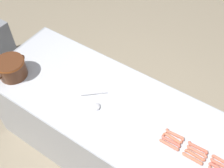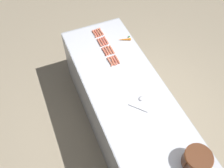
{
  "view_description": "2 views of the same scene",
  "coord_description": "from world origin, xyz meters",
  "px_view_note": "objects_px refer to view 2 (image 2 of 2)",
  "views": [
    {
      "loc": [
        -1.07,
        -0.63,
        2.68
      ],
      "look_at": [
        0.14,
        0.18,
        0.92
      ],
      "focal_mm": 43.3,
      "sensor_mm": 36.0,
      "label": 1
    },
    {
      "loc": [
        0.77,
        1.38,
        3.07
      ],
      "look_at": [
        0.14,
        -0.12,
        0.92
      ],
      "focal_mm": 38.33,
      "sensor_mm": 36.0,
      "label": 2
    }
  ],
  "objects_px": {
    "hot_dog_9": "(102,42)",
    "hot_dog_10": "(107,51)",
    "hot_dog_3": "(117,59)",
    "hot_dog_12": "(95,34)",
    "hot_dog_1": "(106,40)",
    "serving_spoon": "(140,101)",
    "hot_dog_14": "(105,52)",
    "hot_dog_11": "(113,61)",
    "hot_dog_2": "(112,49)",
    "hot_dog_6": "(109,50)",
    "hot_dog_5": "(104,41)",
    "hot_dog_13": "(99,43)",
    "carrot": "(125,39)",
    "hot_dog_7": "(115,60)",
    "hot_dog_4": "(99,32)",
    "hot_dog_8": "(97,33)",
    "hot_dog_0": "(101,32)",
    "hot_dog_15": "(110,62)",
    "bean_pot": "(197,159)"
  },
  "relations": [
    {
      "from": "hot_dog_0",
      "to": "hot_dog_6",
      "type": "xyz_separation_m",
      "value": [
        0.03,
        0.37,
        0.0
      ]
    },
    {
      "from": "hot_dog_9",
      "to": "hot_dog_10",
      "type": "bearing_deg",
      "value": 89.59
    },
    {
      "from": "hot_dog_12",
      "to": "hot_dog_14",
      "type": "height_order",
      "value": "same"
    },
    {
      "from": "hot_dog_14",
      "to": "serving_spoon",
      "type": "bearing_deg",
      "value": 95.44
    },
    {
      "from": "hot_dog_13",
      "to": "serving_spoon",
      "type": "distance_m",
      "value": 1.04
    },
    {
      "from": "hot_dog_4",
      "to": "hot_dog_11",
      "type": "relative_size",
      "value": 1.0
    },
    {
      "from": "hot_dog_7",
      "to": "hot_dog_13",
      "type": "distance_m",
      "value": 0.37
    },
    {
      "from": "serving_spoon",
      "to": "hot_dog_9",
      "type": "bearing_deg",
      "value": -87.41
    },
    {
      "from": "hot_dog_6",
      "to": "hot_dog_11",
      "type": "relative_size",
      "value": 1.0
    },
    {
      "from": "serving_spoon",
      "to": "hot_dog_7",
      "type": "bearing_deg",
      "value": -88.48
    },
    {
      "from": "hot_dog_9",
      "to": "hot_dog_10",
      "type": "height_order",
      "value": "same"
    },
    {
      "from": "hot_dog_7",
      "to": "hot_dog_6",
      "type": "bearing_deg",
      "value": -90.96
    },
    {
      "from": "hot_dog_2",
      "to": "hot_dog_9",
      "type": "distance_m",
      "value": 0.2
    },
    {
      "from": "hot_dog_1",
      "to": "hot_dog_5",
      "type": "bearing_deg",
      "value": 11.94
    },
    {
      "from": "hot_dog_2",
      "to": "hot_dog_11",
      "type": "distance_m",
      "value": 0.2
    },
    {
      "from": "hot_dog_11",
      "to": "carrot",
      "type": "xyz_separation_m",
      "value": [
        -0.3,
        -0.29,
        0.0
      ]
    },
    {
      "from": "hot_dog_8",
      "to": "hot_dog_14",
      "type": "relative_size",
      "value": 1.0
    },
    {
      "from": "hot_dog_0",
      "to": "hot_dog_3",
      "type": "bearing_deg",
      "value": 89.75
    },
    {
      "from": "hot_dog_5",
      "to": "hot_dog_8",
      "type": "relative_size",
      "value": 1.0
    },
    {
      "from": "hot_dog_1",
      "to": "hot_dog_3",
      "type": "bearing_deg",
      "value": 89.82
    },
    {
      "from": "hot_dog_3",
      "to": "hot_dog_11",
      "type": "relative_size",
      "value": 1.0
    },
    {
      "from": "hot_dog_3",
      "to": "serving_spoon",
      "type": "distance_m",
      "value": 0.67
    },
    {
      "from": "hot_dog_5",
      "to": "hot_dog_6",
      "type": "distance_m",
      "value": 0.18
    },
    {
      "from": "hot_dog_2",
      "to": "hot_dog_4",
      "type": "bearing_deg",
      "value": -84.66
    },
    {
      "from": "hot_dog_4",
      "to": "hot_dog_9",
      "type": "distance_m",
      "value": 0.2
    },
    {
      "from": "hot_dog_7",
      "to": "hot_dog_9",
      "type": "distance_m",
      "value": 0.37
    },
    {
      "from": "hot_dog_12",
      "to": "bean_pot",
      "type": "bearing_deg",
      "value": 96.76
    },
    {
      "from": "hot_dog_3",
      "to": "hot_dog_12",
      "type": "height_order",
      "value": "same"
    },
    {
      "from": "hot_dog_10",
      "to": "hot_dog_15",
      "type": "height_order",
      "value": "same"
    },
    {
      "from": "hot_dog_1",
      "to": "hot_dog_6",
      "type": "bearing_deg",
      "value": 80.67
    },
    {
      "from": "hot_dog_14",
      "to": "hot_dog_11",
      "type": "bearing_deg",
      "value": 100.09
    },
    {
      "from": "hot_dog_5",
      "to": "hot_dog_8",
      "type": "distance_m",
      "value": 0.19
    },
    {
      "from": "hot_dog_2",
      "to": "hot_dog_13",
      "type": "relative_size",
      "value": 1.0
    },
    {
      "from": "hot_dog_3",
      "to": "hot_dog_15",
      "type": "height_order",
      "value": "same"
    },
    {
      "from": "hot_dog_6",
      "to": "hot_dog_12",
      "type": "xyz_separation_m",
      "value": [
        0.07,
        -0.37,
        0.0
      ]
    },
    {
      "from": "hot_dog_9",
      "to": "hot_dog_15",
      "type": "xyz_separation_m",
      "value": [
        0.04,
        0.37,
        0.0
      ]
    },
    {
      "from": "hot_dog_12",
      "to": "hot_dog_13",
      "type": "height_order",
      "value": "same"
    },
    {
      "from": "serving_spoon",
      "to": "hot_dog_0",
      "type": "bearing_deg",
      "value": -90.81
    },
    {
      "from": "serving_spoon",
      "to": "hot_dog_12",
      "type": "bearing_deg",
      "value": -86.2
    },
    {
      "from": "hot_dog_3",
      "to": "hot_dog_14",
      "type": "bearing_deg",
      "value": -62.26
    },
    {
      "from": "hot_dog_10",
      "to": "hot_dog_11",
      "type": "distance_m",
      "value": 0.19
    },
    {
      "from": "hot_dog_9",
      "to": "carrot",
      "type": "distance_m",
      "value": 0.31
    },
    {
      "from": "hot_dog_2",
      "to": "hot_dog_7",
      "type": "distance_m",
      "value": 0.19
    },
    {
      "from": "hot_dog_0",
      "to": "carrot",
      "type": "height_order",
      "value": "carrot"
    },
    {
      "from": "hot_dog_3",
      "to": "hot_dog_4",
      "type": "height_order",
      "value": "same"
    },
    {
      "from": "hot_dog_7",
      "to": "hot_dog_10",
      "type": "height_order",
      "value": "same"
    },
    {
      "from": "hot_dog_9",
      "to": "hot_dog_3",
      "type": "bearing_deg",
      "value": 99.57
    },
    {
      "from": "hot_dog_13",
      "to": "carrot",
      "type": "distance_m",
      "value": 0.34
    },
    {
      "from": "hot_dog_6",
      "to": "carrot",
      "type": "xyz_separation_m",
      "value": [
        -0.27,
        -0.1,
        0.0
      ]
    },
    {
      "from": "hot_dog_2",
      "to": "hot_dog_3",
      "type": "relative_size",
      "value": 1.0
    }
  ]
}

